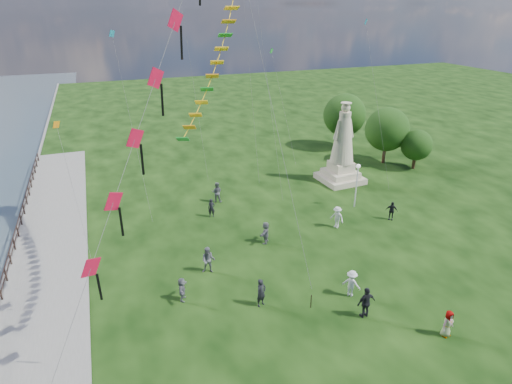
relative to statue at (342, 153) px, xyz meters
name	(u,v)px	position (x,y,z in m)	size (l,w,h in m)	color
waterfront	(21,308)	(-27.40, -10.31, -3.01)	(200.00, 200.00, 1.51)	#354650
statue	(342,153)	(0.00, 0.00, 0.00)	(4.05, 4.05, 7.80)	tan
lamppost	(357,176)	(-1.88, -5.57, -0.12)	(0.36, 0.36, 3.91)	silver
tree_row	(369,124)	(6.80, 5.62, 0.82)	(7.46, 13.06, 6.56)	#382314
person_0	(261,293)	(-14.26, -15.07, -2.06)	(0.64, 0.42, 1.77)	black
person_1	(208,260)	(-16.25, -10.74, -2.02)	(0.90, 0.55, 1.85)	#595960
person_2	(351,283)	(-8.89, -16.10, -2.09)	(1.10, 0.57, 1.71)	silver
person_3	(366,303)	(-9.17, -18.04, -1.98)	(1.13, 0.58, 1.92)	black
person_4	(448,324)	(-6.01, -20.83, -2.17)	(0.76, 0.47, 1.56)	#595960
person_5	(182,289)	(-18.43, -12.97, -2.19)	(1.40, 0.61, 1.51)	#595960
person_6	(212,208)	(-13.96, -3.08, -2.15)	(0.58, 0.38, 1.58)	black
person_7	(217,192)	(-12.75, -0.40, -2.02)	(0.90, 0.55, 1.85)	#595960
person_8	(337,217)	(-5.26, -8.28, -2.06)	(1.14, 0.59, 1.77)	silver
person_9	(392,211)	(-0.44, -8.69, -2.16)	(0.92, 0.47, 1.58)	black
person_11	(266,232)	(-11.36, -8.51, -2.11)	(1.56, 0.67, 1.68)	#595960
red_kite_train	(154,88)	(-19.15, -14.67, 9.84)	(10.81, 9.35, 20.53)	black
small_kites	(225,28)	(-10.29, 3.74, 11.26)	(27.70, 17.36, 31.90)	teal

